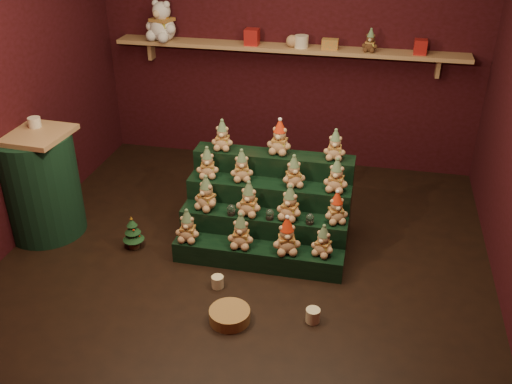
% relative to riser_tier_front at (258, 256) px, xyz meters
% --- Properties ---
extents(ground, '(4.00, 4.00, 0.00)m').
position_rel_riser_tier_front_xyz_m(ground, '(-0.12, 0.07, -0.09)').
color(ground, black).
rests_on(ground, ground).
extents(back_wall, '(4.00, 0.10, 2.80)m').
position_rel_riser_tier_front_xyz_m(back_wall, '(-0.12, 2.12, 1.31)').
color(back_wall, black).
rests_on(back_wall, ground).
extents(front_wall, '(4.00, 0.10, 2.80)m').
position_rel_riser_tier_front_xyz_m(front_wall, '(-0.12, -1.98, 1.31)').
color(front_wall, black).
rests_on(front_wall, ground).
extents(back_shelf, '(3.60, 0.26, 0.24)m').
position_rel_riser_tier_front_xyz_m(back_shelf, '(-0.12, 1.95, 1.20)').
color(back_shelf, '#A78053').
rests_on(back_shelf, ground).
extents(riser_tier_front, '(1.40, 0.22, 0.18)m').
position_rel_riser_tier_front_xyz_m(riser_tier_front, '(0.00, 0.00, 0.00)').
color(riser_tier_front, black).
rests_on(riser_tier_front, ground).
extents(riser_tier_midfront, '(1.40, 0.22, 0.36)m').
position_rel_riser_tier_front_xyz_m(riser_tier_midfront, '(0.00, 0.22, 0.09)').
color(riser_tier_midfront, black).
rests_on(riser_tier_midfront, ground).
extents(riser_tier_midback, '(1.40, 0.22, 0.54)m').
position_rel_riser_tier_front_xyz_m(riser_tier_midback, '(0.00, 0.44, 0.18)').
color(riser_tier_midback, black).
rests_on(riser_tier_midback, ground).
extents(riser_tier_back, '(1.40, 0.22, 0.72)m').
position_rel_riser_tier_front_xyz_m(riser_tier_back, '(0.00, 0.66, 0.27)').
color(riser_tier_back, black).
rests_on(riser_tier_back, ground).
extents(teddy_0, '(0.21, 0.19, 0.28)m').
position_rel_riser_tier_front_xyz_m(teddy_0, '(-0.58, -0.02, 0.23)').
color(teddy_0, tan).
rests_on(teddy_0, riser_tier_front).
extents(teddy_1, '(0.22, 0.20, 0.29)m').
position_rel_riser_tier_front_xyz_m(teddy_1, '(-0.14, -0.01, 0.24)').
color(teddy_1, tan).
rests_on(teddy_1, riser_tier_front).
extents(teddy_2, '(0.27, 0.25, 0.31)m').
position_rel_riser_tier_front_xyz_m(teddy_2, '(0.24, -0.01, 0.24)').
color(teddy_2, tan).
rests_on(teddy_2, riser_tier_front).
extents(teddy_3, '(0.23, 0.22, 0.26)m').
position_rel_riser_tier_front_xyz_m(teddy_3, '(0.53, 0.01, 0.22)').
color(teddy_3, tan).
rests_on(teddy_3, riser_tier_front).
extents(teddy_4, '(0.27, 0.26, 0.30)m').
position_rel_riser_tier_front_xyz_m(teddy_4, '(-0.49, 0.22, 0.42)').
color(teddy_4, tan).
rests_on(teddy_4, riser_tier_midfront).
extents(teddy_5, '(0.22, 0.20, 0.29)m').
position_rel_riser_tier_front_xyz_m(teddy_5, '(-0.12, 0.20, 0.42)').
color(teddy_5, tan).
rests_on(teddy_5, riser_tier_midfront).
extents(teddy_6, '(0.25, 0.23, 0.29)m').
position_rel_riser_tier_front_xyz_m(teddy_6, '(0.22, 0.21, 0.42)').
color(teddy_6, tan).
rests_on(teddy_6, riser_tier_midfront).
extents(teddy_7, '(0.24, 0.23, 0.27)m').
position_rel_riser_tier_front_xyz_m(teddy_7, '(0.59, 0.24, 0.40)').
color(teddy_7, tan).
rests_on(teddy_7, riser_tier_midfront).
extents(teddy_8, '(0.23, 0.21, 0.27)m').
position_rel_riser_tier_front_xyz_m(teddy_8, '(-0.54, 0.45, 0.59)').
color(teddy_8, tan).
rests_on(teddy_8, riser_tier_midback).
extents(teddy_9, '(0.23, 0.22, 0.27)m').
position_rel_riser_tier_front_xyz_m(teddy_9, '(-0.24, 0.46, 0.59)').
color(teddy_9, tan).
rests_on(teddy_9, riser_tier_midback).
extents(teddy_10, '(0.25, 0.24, 0.27)m').
position_rel_riser_tier_front_xyz_m(teddy_10, '(0.21, 0.44, 0.59)').
color(teddy_10, tan).
rests_on(teddy_10, riser_tier_midback).
extents(teddy_11, '(0.22, 0.20, 0.28)m').
position_rel_riser_tier_front_xyz_m(teddy_11, '(0.56, 0.43, 0.59)').
color(teddy_11, tan).
rests_on(teddy_11, riser_tier_midback).
extents(teddy_12, '(0.20, 0.18, 0.27)m').
position_rel_riser_tier_front_xyz_m(teddy_12, '(-0.46, 0.65, 0.76)').
color(teddy_12, tan).
rests_on(teddy_12, riser_tier_back).
extents(teddy_13, '(0.23, 0.21, 0.30)m').
position_rel_riser_tier_front_xyz_m(teddy_13, '(0.04, 0.68, 0.78)').
color(teddy_13, tan).
rests_on(teddy_13, riser_tier_back).
extents(teddy_14, '(0.19, 0.17, 0.26)m').
position_rel_riser_tier_front_xyz_m(teddy_14, '(0.52, 0.66, 0.76)').
color(teddy_14, tan).
rests_on(teddy_14, riser_tier_back).
extents(snow_globe_a, '(0.07, 0.07, 0.09)m').
position_rel_riser_tier_front_xyz_m(snow_globe_a, '(-0.26, 0.16, 0.32)').
color(snow_globe_a, black).
rests_on(snow_globe_a, riser_tier_midfront).
extents(snow_globe_b, '(0.07, 0.07, 0.09)m').
position_rel_riser_tier_front_xyz_m(snow_globe_b, '(0.07, 0.16, 0.32)').
color(snow_globe_b, black).
rests_on(snow_globe_b, riser_tier_midfront).
extents(snow_globe_c, '(0.07, 0.07, 0.09)m').
position_rel_riser_tier_front_xyz_m(snow_globe_c, '(0.40, 0.16, 0.32)').
color(snow_globe_c, black).
rests_on(snow_globe_c, riser_tier_midfront).
extents(side_table, '(0.67, 0.67, 0.97)m').
position_rel_riser_tier_front_xyz_m(side_table, '(-1.97, 0.12, 0.39)').
color(side_table, '#A78053').
rests_on(side_table, ground).
extents(table_ornament, '(0.11, 0.11, 0.08)m').
position_rel_riser_tier_front_xyz_m(table_ornament, '(-1.97, 0.22, 0.92)').
color(table_ornament, beige).
rests_on(table_ornament, side_table).
extents(mini_christmas_tree, '(0.18, 0.18, 0.31)m').
position_rel_riser_tier_front_xyz_m(mini_christmas_tree, '(-1.10, 0.03, 0.06)').
color(mini_christmas_tree, '#412517').
rests_on(mini_christmas_tree, ground).
extents(mug_left, '(0.10, 0.10, 0.10)m').
position_rel_riser_tier_front_xyz_m(mug_left, '(-0.25, -0.34, -0.04)').
color(mug_left, beige).
rests_on(mug_left, ground).
extents(mug_right, '(0.10, 0.10, 0.10)m').
position_rel_riser_tier_front_xyz_m(mug_right, '(0.53, -0.58, -0.04)').
color(mug_right, beige).
rests_on(mug_right, ground).
extents(wicker_basket, '(0.39, 0.39, 0.09)m').
position_rel_riser_tier_front_xyz_m(wicker_basket, '(-0.06, -0.70, -0.04)').
color(wicker_basket, olive).
rests_on(wicker_basket, ground).
extents(white_bear, '(0.44, 0.42, 0.51)m').
position_rel_riser_tier_front_xyz_m(white_bear, '(-1.43, 1.91, 1.48)').
color(white_bear, silver).
rests_on(white_bear, back_shelf).
extents(brown_bear, '(0.17, 0.16, 0.22)m').
position_rel_riser_tier_front_xyz_m(brown_bear, '(0.71, 1.91, 1.34)').
color(brown_bear, '#4D3119').
rests_on(brown_bear, back_shelf).
extents(gift_tin_red_a, '(0.14, 0.14, 0.16)m').
position_rel_riser_tier_front_xyz_m(gift_tin_red_a, '(-0.48, 1.92, 1.31)').
color(gift_tin_red_a, '#B41F1B').
rests_on(gift_tin_red_a, back_shelf).
extents(gift_tin_cream, '(0.14, 0.14, 0.12)m').
position_rel_riser_tier_front_xyz_m(gift_tin_cream, '(0.03, 1.92, 1.29)').
color(gift_tin_cream, beige).
rests_on(gift_tin_cream, back_shelf).
extents(gift_tin_red_b, '(0.12, 0.12, 0.14)m').
position_rel_riser_tier_front_xyz_m(gift_tin_red_b, '(1.18, 1.92, 1.30)').
color(gift_tin_red_b, '#B41F1B').
rests_on(gift_tin_red_b, back_shelf).
extents(shelf_plush_ball, '(0.12, 0.12, 0.12)m').
position_rel_riser_tier_front_xyz_m(shelf_plush_ball, '(-0.07, 1.92, 1.29)').
color(shelf_plush_ball, tan).
rests_on(shelf_plush_ball, back_shelf).
extents(scarf_gift_box, '(0.16, 0.10, 0.10)m').
position_rel_riser_tier_front_xyz_m(scarf_gift_box, '(0.32, 1.92, 1.28)').
color(scarf_gift_box, orange).
rests_on(scarf_gift_box, back_shelf).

